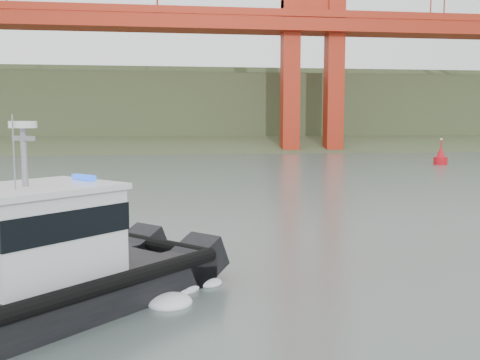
# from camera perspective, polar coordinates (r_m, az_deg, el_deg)

# --- Properties ---
(ground) EXTENTS (400.00, 400.00, 0.00)m
(ground) POSITION_cam_1_polar(r_m,az_deg,el_deg) (19.71, 1.89, -9.50)
(ground) COLOR #4A5852
(ground) RESTS_ON ground
(headlands) EXTENTS (500.00, 105.36, 27.12)m
(headlands) POSITION_cam_1_polar(r_m,az_deg,el_deg) (144.27, -6.21, 6.81)
(headlands) COLOR #3B4A2A
(headlands) RESTS_ON ground
(patrol_boat) EXTENTS (11.02, 10.99, 5.54)m
(patrol_boat) POSITION_cam_1_polar(r_m,az_deg,el_deg) (15.85, -21.71, -8.64)
(patrol_boat) COLOR black
(patrol_boat) RESTS_ON ground
(nav_buoy) EXTENTS (1.70, 1.70, 3.54)m
(nav_buoy) POSITION_cam_1_polar(r_m,az_deg,el_deg) (72.29, 20.62, 2.29)
(nav_buoy) COLOR #BA0C16
(nav_buoy) RESTS_ON ground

